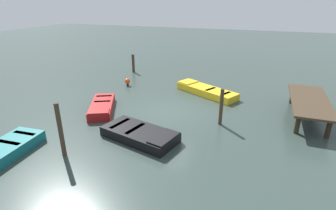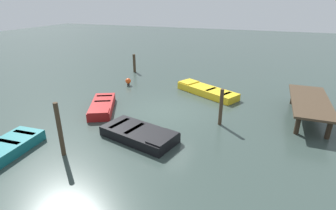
% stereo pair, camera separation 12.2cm
% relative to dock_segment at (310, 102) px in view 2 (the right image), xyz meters
% --- Properties ---
extents(ground_plane, '(80.00, 80.00, 0.00)m').
position_rel_dock_segment_xyz_m(ground_plane, '(1.52, -6.48, -0.83)').
color(ground_plane, '#33423D').
extents(dock_segment, '(4.58, 1.68, 0.95)m').
position_rel_dock_segment_xyz_m(dock_segment, '(0.00, 0.00, 0.00)').
color(dock_segment, '#423323').
rests_on(dock_segment, ground_plane).
extents(rowboat_yellow, '(2.83, 3.98, 0.46)m').
position_rel_dock_segment_xyz_m(rowboat_yellow, '(-1.72, -5.25, -0.61)').
color(rowboat_yellow, gold).
rests_on(rowboat_yellow, ground_plane).
extents(rowboat_red, '(3.09, 2.24, 0.46)m').
position_rel_dock_segment_xyz_m(rowboat_red, '(2.53, -9.68, -0.61)').
color(rowboat_red, maroon).
rests_on(rowboat_red, ground_plane).
extents(rowboat_black, '(2.15, 3.33, 0.46)m').
position_rel_dock_segment_xyz_m(rowboat_black, '(4.53, -6.58, -0.61)').
color(rowboat_black, black).
rests_on(rowboat_black, ground_plane).
extents(rowboat_teal, '(2.80, 1.43, 0.46)m').
position_rel_dock_segment_xyz_m(rowboat_teal, '(7.29, -10.68, -0.61)').
color(rowboat_teal, '#14666B').
rests_on(rowboat_teal, ground_plane).
extents(mooring_piling_near_right, '(0.16, 0.16, 1.69)m').
position_rel_dock_segment_xyz_m(mooring_piling_near_right, '(2.08, -3.77, 0.02)').
color(mooring_piling_near_right, '#423323').
rests_on(mooring_piling_near_right, ground_plane).
extents(mooring_piling_mid_left, '(0.16, 0.16, 2.04)m').
position_rel_dock_segment_xyz_m(mooring_piling_mid_left, '(6.57, -8.65, 0.19)').
color(mooring_piling_mid_left, '#423323').
rests_on(mooring_piling_mid_left, ground_plane).
extents(mooring_piling_far_right, '(0.21, 0.21, 1.38)m').
position_rel_dock_segment_xyz_m(mooring_piling_far_right, '(-4.79, -11.62, -0.14)').
color(mooring_piling_far_right, '#423323').
rests_on(mooring_piling_far_right, ground_plane).
extents(marker_buoy, '(0.36, 0.36, 0.48)m').
position_rel_dock_segment_xyz_m(marker_buoy, '(-1.60, -10.44, -0.54)').
color(marker_buoy, '#262626').
rests_on(marker_buoy, ground_plane).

